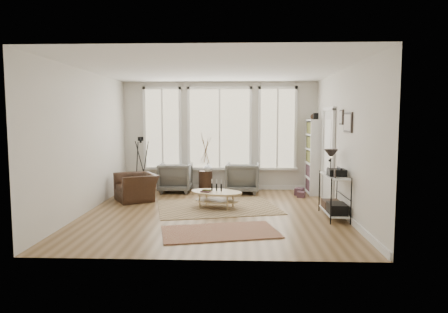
{
  "coord_description": "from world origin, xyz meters",
  "views": [
    {
      "loc": [
        0.53,
        -8.02,
        1.93
      ],
      "look_at": [
        0.2,
        0.6,
        1.1
      ],
      "focal_mm": 32.0,
      "sensor_mm": 36.0,
      "label": 1
    }
  ],
  "objects_px": {
    "side_table": "(206,164)",
    "bookcase": "(314,156)",
    "coffee_table": "(216,195)",
    "armchair_right": "(243,178)",
    "low_shelf": "(334,191)",
    "accent_chair": "(136,187)",
    "armchair_left": "(175,177)"
  },
  "relations": [
    {
      "from": "accent_chair",
      "to": "coffee_table",
      "type": "bearing_deg",
      "value": 38.65
    },
    {
      "from": "side_table",
      "to": "bookcase",
      "type": "bearing_deg",
      "value": -2.78
    },
    {
      "from": "side_table",
      "to": "coffee_table",
      "type": "bearing_deg",
      "value": -78.54
    },
    {
      "from": "low_shelf",
      "to": "accent_chair",
      "type": "relative_size",
      "value": 1.35
    },
    {
      "from": "low_shelf",
      "to": "coffee_table",
      "type": "xyz_separation_m",
      "value": [
        -2.34,
        0.73,
        -0.23
      ]
    },
    {
      "from": "bookcase",
      "to": "coffee_table",
      "type": "bearing_deg",
      "value": -143.34
    },
    {
      "from": "coffee_table",
      "to": "side_table",
      "type": "relative_size",
      "value": 0.85
    },
    {
      "from": "bookcase",
      "to": "armchair_left",
      "type": "distance_m",
      "value": 3.62
    },
    {
      "from": "bookcase",
      "to": "coffee_table",
      "type": "xyz_separation_m",
      "value": [
        -2.4,
        -1.79,
        -0.68
      ]
    },
    {
      "from": "bookcase",
      "to": "side_table",
      "type": "height_order",
      "value": "bookcase"
    },
    {
      "from": "bookcase",
      "to": "armchair_right",
      "type": "relative_size",
      "value": 2.4
    },
    {
      "from": "side_table",
      "to": "accent_chair",
      "type": "distance_m",
      "value": 1.99
    },
    {
      "from": "armchair_left",
      "to": "accent_chair",
      "type": "xyz_separation_m",
      "value": [
        -0.75,
        -1.11,
        -0.07
      ]
    },
    {
      "from": "bookcase",
      "to": "armchair_left",
      "type": "xyz_separation_m",
      "value": [
        -3.58,
        0.05,
        -0.57
      ]
    },
    {
      "from": "armchair_left",
      "to": "bookcase",
      "type": "bearing_deg",
      "value": 178.93
    },
    {
      "from": "bookcase",
      "to": "side_table",
      "type": "bearing_deg",
      "value": 177.22
    },
    {
      "from": "low_shelf",
      "to": "accent_chair",
      "type": "height_order",
      "value": "low_shelf"
    },
    {
      "from": "bookcase",
      "to": "coffee_table",
      "type": "relative_size",
      "value": 1.58
    },
    {
      "from": "coffee_table",
      "to": "accent_chair",
      "type": "xyz_separation_m",
      "value": [
        -1.93,
        0.73,
        0.03
      ]
    },
    {
      "from": "accent_chair",
      "to": "low_shelf",
      "type": "bearing_deg",
      "value": 40.44
    },
    {
      "from": "coffee_table",
      "to": "low_shelf",
      "type": "bearing_deg",
      "value": -17.41
    },
    {
      "from": "coffee_table",
      "to": "armchair_left",
      "type": "height_order",
      "value": "armchair_left"
    },
    {
      "from": "armchair_right",
      "to": "side_table",
      "type": "xyz_separation_m",
      "value": [
        -0.98,
        0.11,
        0.35
      ]
    },
    {
      "from": "low_shelf",
      "to": "accent_chair",
      "type": "xyz_separation_m",
      "value": [
        -4.27,
        1.46,
        -0.2
      ]
    },
    {
      "from": "side_table",
      "to": "accent_chair",
      "type": "height_order",
      "value": "side_table"
    },
    {
      "from": "bookcase",
      "to": "accent_chair",
      "type": "xyz_separation_m",
      "value": [
        -4.33,
        -1.06,
        -0.64
      ]
    },
    {
      "from": "armchair_right",
      "to": "accent_chair",
      "type": "xyz_separation_m",
      "value": [
        -2.52,
        -1.08,
        -0.08
      ]
    },
    {
      "from": "bookcase",
      "to": "armchair_right",
      "type": "bearing_deg",
      "value": 179.23
    },
    {
      "from": "bookcase",
      "to": "armchair_left",
      "type": "bearing_deg",
      "value": 179.15
    },
    {
      "from": "low_shelf",
      "to": "side_table",
      "type": "distance_m",
      "value": 3.82
    },
    {
      "from": "side_table",
      "to": "accent_chair",
      "type": "bearing_deg",
      "value": -142.31
    },
    {
      "from": "bookcase",
      "to": "armchair_right",
      "type": "distance_m",
      "value": 1.9
    }
  ]
}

